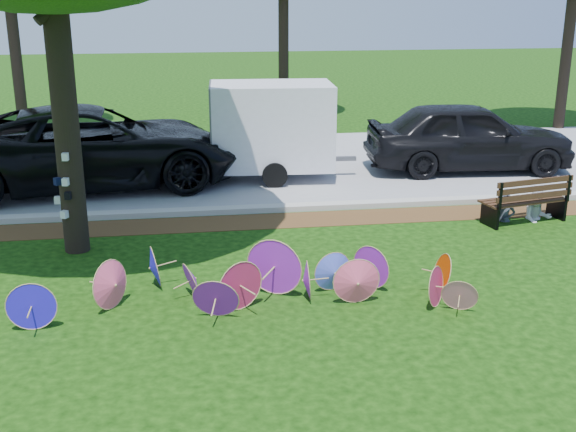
% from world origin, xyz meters
% --- Properties ---
extents(ground, '(90.00, 90.00, 0.00)m').
position_xyz_m(ground, '(0.00, 0.00, 0.00)').
color(ground, black).
rests_on(ground, ground).
extents(mulch_strip, '(90.00, 1.00, 0.01)m').
position_xyz_m(mulch_strip, '(0.00, 4.50, 0.01)').
color(mulch_strip, '#472D16').
rests_on(mulch_strip, ground).
extents(curb, '(90.00, 0.30, 0.12)m').
position_xyz_m(curb, '(0.00, 5.20, 0.06)').
color(curb, '#B7B5AD').
rests_on(curb, ground).
extents(street, '(90.00, 8.00, 0.01)m').
position_xyz_m(street, '(0.00, 9.35, 0.01)').
color(street, gray).
rests_on(street, ground).
extents(parasol_pile, '(6.71, 2.13, 0.92)m').
position_xyz_m(parasol_pile, '(0.02, 0.62, 0.36)').
color(parasol_pile, purple).
rests_on(parasol_pile, ground).
extents(black_van, '(7.25, 4.07, 1.91)m').
position_xyz_m(black_van, '(-3.30, 7.80, 0.96)').
color(black_van, black).
rests_on(black_van, ground).
extents(dark_pickup, '(5.36, 2.44, 1.78)m').
position_xyz_m(dark_pickup, '(6.07, 8.10, 0.89)').
color(dark_pickup, black).
rests_on(dark_pickup, ground).
extents(cargo_trailer, '(3.01, 2.00, 2.64)m').
position_xyz_m(cargo_trailer, '(0.96, 8.00, 1.32)').
color(cargo_trailer, white).
rests_on(cargo_trailer, ground).
extents(park_bench, '(1.93, 1.06, 0.95)m').
position_xyz_m(park_bench, '(5.55, 3.79, 0.48)').
color(park_bench, black).
rests_on(park_bench, ground).
extents(person_left, '(0.50, 0.43, 1.15)m').
position_xyz_m(person_left, '(5.20, 3.84, 0.58)').
color(person_left, '#3E4555').
rests_on(person_left, ground).
extents(person_right, '(0.66, 0.55, 1.24)m').
position_xyz_m(person_right, '(5.90, 3.84, 0.62)').
color(person_right, silver).
rests_on(person_right, ground).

